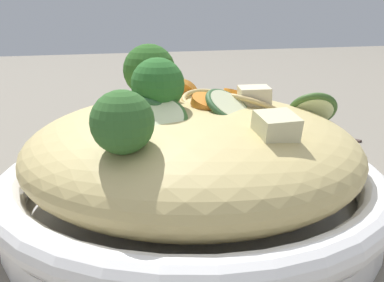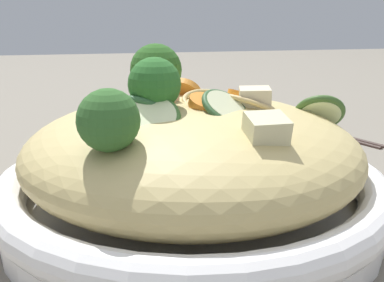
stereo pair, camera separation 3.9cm
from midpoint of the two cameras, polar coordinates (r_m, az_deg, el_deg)
name	(u,v)px [view 1 (the left image)]	position (r m, az deg, el deg)	size (l,w,h in m)	color
ground_plane	(192,219)	(0.42, -2.72, -9.58)	(3.00, 3.00, 0.00)	slate
serving_bowl	(192,193)	(0.41, -2.77, -6.38)	(0.33, 0.33, 0.05)	white
noodle_heap	(192,151)	(0.39, -2.83, -1.23)	(0.28, 0.28, 0.09)	tan
broccoli_florets	(146,86)	(0.38, -8.64, 6.57)	(0.10, 0.20, 0.06)	#9EB96D
carrot_coins	(186,101)	(0.38, -3.63, 4.83)	(0.14, 0.10, 0.03)	orange
zucchini_slices	(226,111)	(0.37, 1.15, 3.70)	(0.21, 0.09, 0.05)	beige
chicken_chunks	(225,107)	(0.36, 1.01, 4.19)	(0.10, 0.12, 0.03)	beige
chopsticks_pair	(290,125)	(0.73, 10.39, 1.87)	(0.11, 0.21, 0.01)	black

